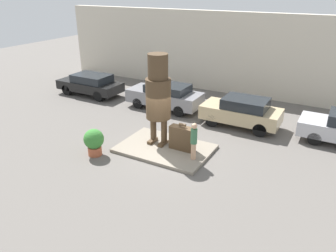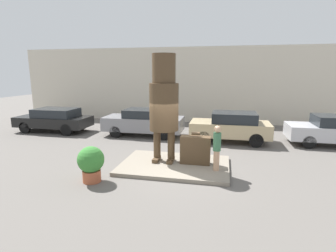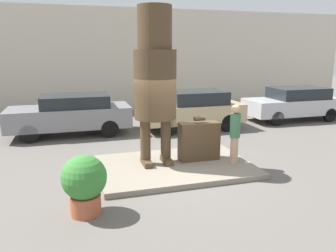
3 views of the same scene
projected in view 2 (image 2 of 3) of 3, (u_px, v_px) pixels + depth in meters
ground_plane at (175, 167)px, 10.29m from camera, size 60.00×60.00×0.00m
pedestal at (175, 165)px, 10.28m from camera, size 4.18×2.86×0.14m
building_backdrop at (200, 85)px, 19.20m from camera, size 28.00×0.60×5.44m
statue_figure at (164, 100)px, 10.11m from camera, size 1.14×1.14×4.21m
giant_suitcase at (195, 150)px, 10.18m from camera, size 1.15×0.42×1.27m
tourist at (217, 146)px, 9.39m from camera, size 0.28×0.28×1.66m
parked_car_black at (54, 119)px, 16.30m from camera, size 4.53×1.86×1.46m
parked_car_grey at (144, 121)px, 15.26m from camera, size 4.58×1.82×1.56m
parked_car_tan at (231, 126)px, 13.87m from camera, size 4.12×1.83×1.59m
planter_pot at (91, 162)px, 8.80m from camera, size 0.90×0.90×1.23m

